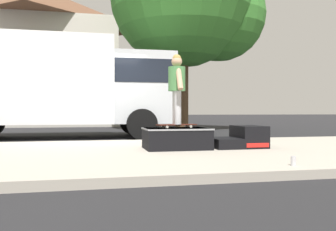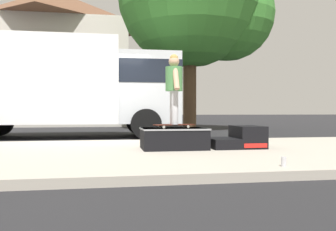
% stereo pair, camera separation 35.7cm
% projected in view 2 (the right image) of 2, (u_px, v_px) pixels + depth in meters
% --- Properties ---
extents(ground_plane, '(140.00, 140.00, 0.00)m').
position_uv_depth(ground_plane, '(106.00, 143.00, 9.31)').
color(ground_plane, black).
extents(sidewalk_slab, '(50.00, 5.00, 0.12)m').
position_uv_depth(sidewalk_slab, '(106.00, 155.00, 6.36)').
color(sidewalk_slab, '#A8A093').
rests_on(sidewalk_slab, ground).
extents(skate_box, '(1.22, 0.84, 0.39)m').
position_uv_depth(skate_box, '(174.00, 138.00, 6.76)').
color(skate_box, black).
rests_on(skate_box, sidewalk_slab).
extents(kicker_ramp, '(1.02, 0.79, 0.42)m').
position_uv_depth(kicker_ramp, '(240.00, 139.00, 6.98)').
color(kicker_ramp, black).
rests_on(kicker_ramp, sidewalk_slab).
extents(skateboard, '(0.81, 0.38, 0.07)m').
position_uv_depth(skateboard, '(174.00, 125.00, 6.76)').
color(skateboard, '#4C1E14').
rests_on(skateboard, skate_box).
extents(skater_kid, '(0.32, 0.68, 1.32)m').
position_uv_depth(skater_kid, '(174.00, 83.00, 6.75)').
color(skater_kid, silver).
rests_on(skater_kid, skateboard).
extents(soda_can, '(0.07, 0.07, 0.13)m').
position_uv_depth(soda_can, '(284.00, 162.00, 4.62)').
color(soda_can, silver).
rests_on(soda_can, sidewalk_slab).
extents(box_truck, '(6.91, 2.63, 3.05)m').
position_uv_depth(box_truck, '(68.00, 83.00, 11.26)').
color(box_truck, white).
rests_on(box_truck, ground).
extents(street_tree_main, '(6.77, 6.15, 8.87)m').
position_uv_depth(street_tree_main, '(198.00, 0.00, 15.37)').
color(street_tree_main, brown).
rests_on(street_tree_main, ground).
extents(house_behind, '(9.54, 8.22, 8.40)m').
position_uv_depth(house_behind, '(52.00, 56.00, 22.32)').
color(house_behind, beige).
rests_on(house_behind, ground).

